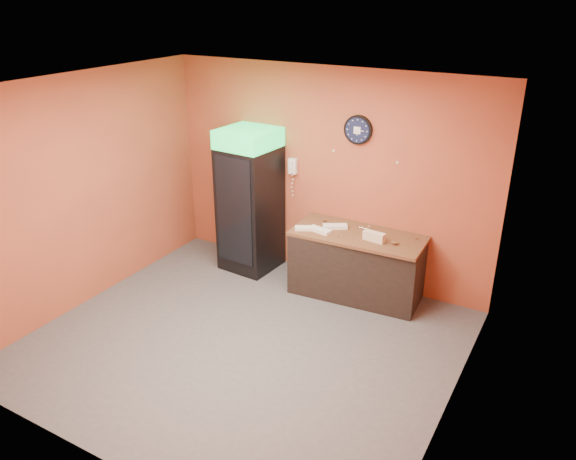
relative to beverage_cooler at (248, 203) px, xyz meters
The scene contains 15 objects.
floor 2.11m from the beverage_cooler, 58.97° to the right, with size 4.50×4.50×0.00m, color #47474C.
back_wall 1.13m from the beverage_cooler, 22.20° to the left, with size 4.50×0.02×2.80m, color #B85334.
left_wall 2.10m from the beverage_cooler, 128.65° to the right, with size 0.02×4.00×2.80m, color #B85334.
right_wall 3.62m from the beverage_cooler, 26.53° to the right, with size 0.02×4.00×2.80m, color #B85334.
ceiling 2.62m from the beverage_cooler, 58.97° to the right, with size 4.50×4.00×0.02m, color white.
beverage_cooler is the anchor object (origin of this frame).
prep_counter 1.71m from the beverage_cooler, ahead, with size 1.62×0.72×0.81m, color black.
wall_clock 1.81m from the beverage_cooler, 14.67° to the left, with size 0.36×0.06×0.36m.
wall_phone 0.78m from the beverage_cooler, 34.59° to the left, with size 0.11×0.10×0.21m.
butcher_paper 1.62m from the beverage_cooler, ahead, with size 1.65×0.77×0.04m, color brown.
sub_roll_stack 1.86m from the beverage_cooler, ahead, with size 0.28×0.13×0.11m.
wrapped_sandwich_left 1.00m from the beverage_cooler, 10.59° to the right, with size 0.27×0.11×0.04m, color white.
wrapped_sandwich_mid 1.18m from the beverage_cooler, ahead, with size 0.29×0.12×0.04m, color white.
wrapped_sandwich_right 1.29m from the beverage_cooler, ahead, with size 0.31×0.12×0.04m, color white.
kitchen_tool 1.70m from the beverage_cooler, ahead, with size 0.05×0.05×0.05m, color silver.
Camera 1 is at (3.03, -4.32, 3.67)m, focal length 35.00 mm.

